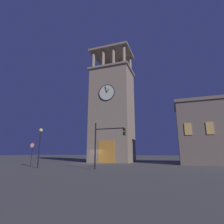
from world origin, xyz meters
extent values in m
plane|color=#56544F|center=(0.00, 0.00, 0.00)|extent=(200.00, 200.00, 0.00)
cube|color=gray|center=(-1.96, -4.68, 9.47)|extent=(8.05, 6.39, 18.95)
cube|color=gray|center=(-1.96, -4.68, 19.15)|extent=(8.65, 6.99, 0.40)
cylinder|color=gray|center=(-5.38, -2.08, 21.31)|extent=(0.70, 0.70, 3.93)
cylinder|color=gray|center=(-3.10, -2.08, 21.31)|extent=(0.70, 0.70, 3.93)
cylinder|color=gray|center=(-0.82, -2.08, 21.31)|extent=(0.70, 0.70, 3.93)
cylinder|color=gray|center=(1.46, -2.08, 21.31)|extent=(0.70, 0.70, 3.93)
cylinder|color=gray|center=(-5.38, -7.27, 21.31)|extent=(0.70, 0.70, 3.93)
cylinder|color=gray|center=(-3.10, -7.27, 21.31)|extent=(0.70, 0.70, 3.93)
cylinder|color=gray|center=(-0.82, -7.27, 21.31)|extent=(0.70, 0.70, 3.93)
cylinder|color=gray|center=(1.46, -7.27, 21.31)|extent=(0.70, 0.70, 3.93)
cube|color=gray|center=(-1.96, -4.68, 23.47)|extent=(8.65, 6.99, 0.40)
cylinder|color=black|center=(-1.96, -4.68, 25.21)|extent=(0.12, 0.12, 3.07)
cylinder|color=silver|center=(-1.96, -1.42, 13.33)|extent=(3.19, 0.12, 3.19)
torus|color=black|center=(-1.96, -1.40, 13.33)|extent=(3.35, 0.16, 3.35)
cube|color=black|center=(-2.24, -1.32, 13.67)|extent=(0.64, 0.06, 0.76)
cube|color=black|center=(-1.80, -1.32, 13.99)|extent=(0.44, 0.06, 1.35)
cube|color=orange|center=(-1.96, -1.53, 2.00)|extent=(3.20, 0.24, 4.00)
cube|color=#75665B|center=(-21.76, -3.23, 9.86)|extent=(15.07, 7.39, 0.50)
cube|color=#E0B259|center=(-18.82, 0.32, 5.28)|extent=(1.00, 0.12, 1.80)
cube|color=#E0B259|center=(-15.89, 0.32, 5.28)|extent=(1.00, 0.12, 1.80)
cylinder|color=black|center=(-5.34, 10.53, 2.60)|extent=(0.16, 0.16, 5.20)
cylinder|color=black|center=(-7.06, 10.53, 4.45)|extent=(3.44, 0.12, 0.12)
cube|color=black|center=(-8.78, 10.53, 4.03)|extent=(0.22, 0.30, 0.75)
sphere|color=#360505|center=(-8.78, 10.71, 4.30)|extent=(0.16, 0.16, 0.16)
sphere|color=orange|center=(-8.78, 10.71, 4.05)|extent=(0.16, 0.16, 0.16)
sphere|color=#063316|center=(-8.78, 10.71, 3.80)|extent=(0.16, 0.16, 0.16)
cylinder|color=black|center=(1.76, 11.43, 2.16)|extent=(0.14, 0.14, 4.32)
sphere|color=#F9DB8C|center=(1.76, 11.43, 4.54)|extent=(0.44, 0.44, 0.44)
cylinder|color=black|center=(5.22, 8.94, 1.47)|extent=(0.08, 0.08, 2.94)
cylinder|color=white|center=(5.22, 8.98, 2.84)|extent=(0.70, 0.04, 0.70)
torus|color=red|center=(5.22, 9.00, 2.84)|extent=(0.78, 0.08, 0.78)
camera|label=1|loc=(-14.01, 29.05, 1.80)|focal=28.22mm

